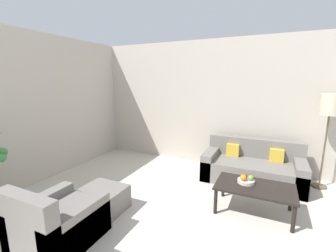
{
  "coord_description": "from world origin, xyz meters",
  "views": [
    {
      "loc": [
        0.5,
        1.79,
        1.86
      ],
      "look_at": [
        -1.28,
        5.59,
        1.0
      ],
      "focal_mm": 24.0,
      "sensor_mm": 36.0,
      "label": 1
    }
  ],
  "objects": [
    {
      "name": "armchair",
      "position": [
        -1.63,
        3.33,
        0.25
      ],
      "size": [
        0.78,
        0.87,
        0.76
      ],
      "color": "slate",
      "rests_on": "ground_plane"
    },
    {
      "name": "apple_green",
      "position": [
        0.3,
        5.01,
        0.48
      ],
      "size": [
        0.08,
        0.08,
        0.08
      ],
      "color": "olive",
      "rests_on": "fruit_bowl"
    },
    {
      "name": "apple_red",
      "position": [
        0.22,
        5.05,
        0.48
      ],
      "size": [
        0.07,
        0.07,
        0.07
      ],
      "color": "red",
      "rests_on": "fruit_bowl"
    },
    {
      "name": "wall_back",
      "position": [
        0.0,
        6.62,
        1.35
      ],
      "size": [
        8.26,
        0.06,
        2.7
      ],
      "color": "#BCB2A3",
      "rests_on": "ground_plane"
    },
    {
      "name": "ottoman",
      "position": [
        -1.61,
        4.11,
        0.17
      ],
      "size": [
        0.61,
        0.47,
        0.34
      ],
      "color": "slate",
      "rests_on": "ground_plane"
    },
    {
      "name": "sofa_loveseat",
      "position": [
        0.25,
        6.04,
        0.25
      ],
      "size": [
        1.75,
        0.83,
        0.75
      ],
      "color": "slate",
      "rests_on": "ground_plane"
    },
    {
      "name": "coffee_table",
      "position": [
        0.37,
        4.96,
        0.35
      ],
      "size": [
        1.06,
        0.62,
        0.4
      ],
      "color": "black",
      "rests_on": "ground_plane"
    },
    {
      "name": "fruit_bowl",
      "position": [
        0.24,
        5.01,
        0.42
      ],
      "size": [
        0.24,
        0.24,
        0.05
      ],
      "color": "beige",
      "rests_on": "coffee_table"
    },
    {
      "name": "floor_lamp",
      "position": [
        1.36,
        6.27,
        1.38
      ],
      "size": [
        0.3,
        0.3,
        1.64
      ],
      "color": "brown",
      "rests_on": "ground_plane"
    },
    {
      "name": "orange_fruit",
      "position": [
        0.2,
        4.96,
        0.49
      ],
      "size": [
        0.09,
        0.09,
        0.09
      ],
      "color": "orange",
      "rests_on": "fruit_bowl"
    }
  ]
}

